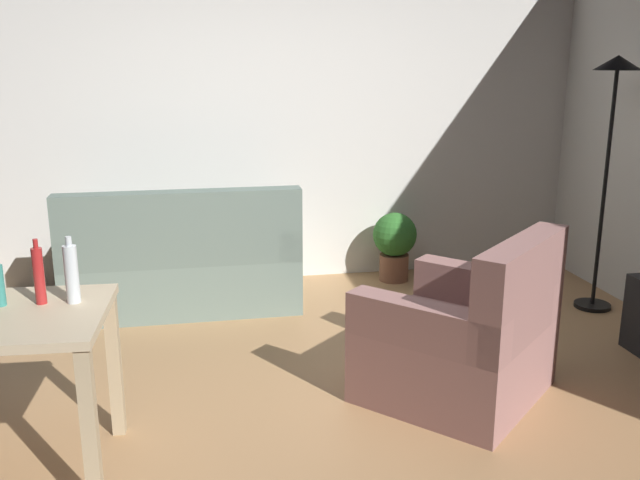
# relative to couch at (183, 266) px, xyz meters

# --- Properties ---
(ground_plane) EXTENTS (5.20, 4.40, 0.02)m
(ground_plane) POSITION_rel_couch_xyz_m (0.72, -1.59, -0.32)
(ground_plane) COLOR tan
(wall_rear) EXTENTS (5.20, 0.10, 2.70)m
(wall_rear) POSITION_rel_couch_xyz_m (0.72, 0.61, 1.04)
(wall_rear) COLOR silver
(wall_rear) RESTS_ON ground_plane
(couch) EXTENTS (1.67, 0.84, 0.92)m
(couch) POSITION_rel_couch_xyz_m (0.00, 0.00, 0.00)
(couch) COLOR slate
(couch) RESTS_ON ground_plane
(torchiere_lamp) EXTENTS (0.32, 0.32, 1.81)m
(torchiere_lamp) POSITION_rel_couch_xyz_m (2.97, -0.59, 1.10)
(torchiere_lamp) COLOR black
(torchiere_lamp) RESTS_ON ground_plane
(potted_plant) EXTENTS (0.36, 0.36, 0.57)m
(potted_plant) POSITION_rel_couch_xyz_m (1.71, 0.31, 0.02)
(potted_plant) COLOR brown
(potted_plant) RESTS_ON ground_plane
(armchair) EXTENTS (1.23, 1.23, 0.92)m
(armchair) POSITION_rel_couch_xyz_m (1.50, -1.71, 0.01)
(armchair) COLOR #996B66
(armchair) RESTS_ON ground_plane
(bottle_red) EXTENTS (0.05, 0.05, 0.29)m
(bottle_red) POSITION_rel_couch_xyz_m (-0.58, -1.96, 0.58)
(bottle_red) COLOR #AD2323
(bottle_red) RESTS_ON desk
(bottle_clear) EXTENTS (0.06, 0.06, 0.30)m
(bottle_clear) POSITION_rel_couch_xyz_m (-0.44, -1.97, 0.58)
(bottle_clear) COLOR silver
(bottle_clear) RESTS_ON desk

